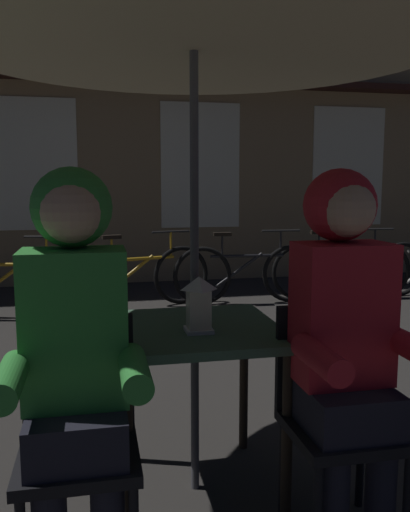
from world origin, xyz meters
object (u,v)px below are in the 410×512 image
chair_right (335,408)px  person_right_hooded (345,321)px  cafe_table (195,349)px  bicycle_fourth (247,273)px  person_left_hooded (75,336)px  patio_umbrella (194,1)px  lantern (199,303)px  chair_left (79,431)px  bicycle_second (9,284)px  bicycle_fifth (342,270)px  bicycle_third (138,277)px

chair_right → person_right_hooded: size_ratio=0.62×
cafe_table → bicycle_fourth: (1.26, 3.53, -0.29)m
person_left_hooded → patio_umbrella: bearing=41.6°
bicycle_fourth → lantern: bearing=-109.1°
patio_umbrella → chair_left: patio_umbrella is taller
person_right_hooded → bicycle_fourth: bearing=78.9°
person_left_hooded → bicycle_second: (-0.79, 3.81, -0.50)m
lantern → bicycle_fifth: bearing=56.3°
patio_umbrella → bicycle_fourth: 4.12m
chair_right → bicycle_third: (-0.45, 3.90, -0.14)m
chair_left → bicycle_second: chair_left is taller
lantern → bicycle_fourth: lantern is taller
person_left_hooded → chair_left: bearing=90.0°
bicycle_second → bicycle_third: bearing=6.5°
patio_umbrella → bicycle_fourth: (1.26, 3.53, -1.71)m
person_right_hooded → patio_umbrella: bearing=138.4°
patio_umbrella → person_left_hooded: size_ratio=1.65×
person_right_hooded → bicycle_fourth: (0.78, 3.95, -0.50)m
person_right_hooded → bicycle_fifth: 4.43m
lantern → person_right_hooded: bearing=-35.0°
person_right_hooded → bicycle_fifth: size_ratio=0.84×
patio_umbrella → person_right_hooded: bearing=-41.6°
bicycle_fourth → bicycle_fifth: (1.16, -0.00, 0.00)m
cafe_table → patio_umbrella: size_ratio=0.32×
bicycle_second → bicycle_third: 1.31m
patio_umbrella → bicycle_third: 3.93m
lantern → bicycle_fifth: size_ratio=0.14×
chair_left → chair_right: 0.96m
chair_right → bicycle_fifth: 4.35m
person_right_hooded → bicycle_second: (-1.75, 3.81, -0.50)m
chair_right → person_right_hooded: bearing=-90.0°
bicycle_second → bicycle_third: size_ratio=1.00×
cafe_table → person_left_hooded: person_left_hooded is taller
patio_umbrella → bicycle_second: bearing=110.6°
person_right_hooded → bicycle_second: 4.22m
patio_umbrella → person_left_hooded: bearing=-138.4°
chair_left → bicycle_second: bearing=101.9°
chair_right → bicycle_fifth: bearing=63.6°
chair_right → lantern: bearing=149.8°
chair_left → cafe_table: bearing=37.5°
cafe_table → bicycle_third: size_ratio=0.45×
bicycle_fourth → bicycle_fifth: bearing=-0.1°
chair_left → person_left_hooded: bearing=-90.0°
person_right_hooded → bicycle_fifth: (1.94, 3.95, -0.50)m
cafe_table → bicycle_second: bicycle_second is taller
lantern → chair_left: (-0.48, -0.28, -0.37)m
cafe_table → chair_right: bearing=-37.5°
person_left_hooded → person_right_hooded: (0.96, 0.00, 0.00)m
bicycle_third → cafe_table: bearing=-90.5°
cafe_table → person_right_hooded: person_right_hooded is taller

